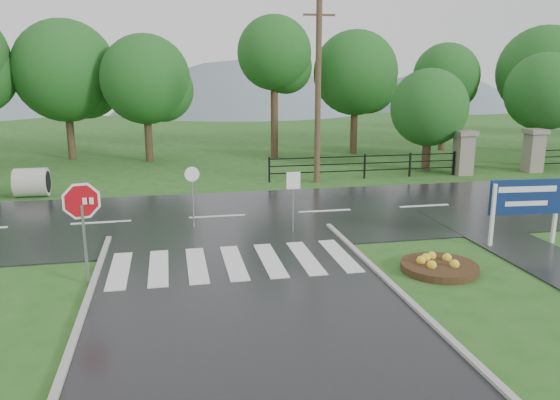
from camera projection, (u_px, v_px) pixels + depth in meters
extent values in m
plane|color=#25571D|center=(266.00, 356.00, 10.03)|extent=(120.00, 120.00, 0.00)
cube|color=black|center=(217.00, 218.00, 19.57)|extent=(90.00, 8.00, 0.04)
cube|color=#27272A|center=(536.00, 256.00, 15.50)|extent=(2.20, 11.00, 0.04)
cube|color=silver|center=(119.00, 270.00, 14.20)|extent=(0.50, 2.80, 0.02)
cube|color=silver|center=(159.00, 267.00, 14.40)|extent=(0.50, 2.80, 0.02)
cube|color=silver|center=(197.00, 265.00, 14.59)|extent=(0.50, 2.80, 0.02)
cube|color=silver|center=(234.00, 262.00, 14.79)|extent=(0.50, 2.80, 0.02)
cube|color=silver|center=(270.00, 260.00, 14.98)|extent=(0.50, 2.80, 0.02)
cube|color=silver|center=(305.00, 257.00, 15.18)|extent=(0.50, 2.80, 0.02)
cube|color=silver|center=(340.00, 255.00, 15.37)|extent=(0.50, 2.80, 0.02)
cube|color=gray|center=(463.00, 155.00, 27.60)|extent=(0.80, 0.80, 2.00)
cube|color=#6B6659|center=(465.00, 133.00, 27.34)|extent=(1.00, 1.00, 0.24)
cube|color=gray|center=(533.00, 153.00, 28.37)|extent=(0.80, 0.80, 2.00)
cube|color=#6B6659|center=(536.00, 131.00, 28.12)|extent=(1.00, 1.00, 0.24)
cube|color=black|center=(364.00, 170.00, 26.71)|extent=(9.50, 0.05, 0.05)
cube|color=black|center=(365.00, 163.00, 26.63)|extent=(9.50, 0.05, 0.05)
cube|color=black|center=(365.00, 156.00, 26.55)|extent=(9.50, 0.05, 0.05)
cube|color=black|center=(269.00, 170.00, 25.74)|extent=(0.08, 0.08, 1.20)
cube|color=black|center=(454.00, 163.00, 27.59)|extent=(0.08, 0.08, 1.20)
cube|color=black|center=(541.00, 160.00, 28.56)|extent=(0.08, 0.08, 1.20)
sphere|color=slate|center=(242.00, 234.00, 77.54)|extent=(48.00, 48.00, 48.00)
sphere|color=slate|center=(426.00, 195.00, 82.00)|extent=(36.00, 36.00, 36.00)
cylinder|color=#9E9B93|center=(32.00, 182.00, 22.78)|extent=(1.30, 1.20, 1.20)
cube|color=#939399|center=(85.00, 246.00, 13.15)|extent=(0.06, 0.06, 2.01)
cylinder|color=white|center=(81.00, 201.00, 12.91)|extent=(1.18, 0.31, 1.21)
cylinder|color=#A50B13|center=(81.00, 201.00, 12.89)|extent=(1.03, 0.28, 1.05)
cube|color=silver|center=(492.00, 216.00, 16.06)|extent=(0.10, 0.10, 1.92)
cube|color=silver|center=(556.00, 212.00, 16.47)|extent=(0.10, 0.10, 1.92)
cube|color=navy|center=(526.00, 197.00, 16.14)|extent=(2.30, 0.23, 1.06)
cube|color=white|center=(528.00, 189.00, 16.05)|extent=(1.82, 0.14, 0.17)
cube|color=white|center=(526.00, 203.00, 16.15)|extent=(1.34, 0.11, 0.14)
cylinder|color=#332111|center=(439.00, 267.00, 14.29)|extent=(2.00, 2.00, 0.20)
cube|color=#939399|center=(293.00, 205.00, 17.48)|extent=(0.04, 0.04, 1.89)
cube|color=white|center=(293.00, 180.00, 17.28)|extent=(0.45, 0.03, 0.55)
cylinder|color=#939399|center=(193.00, 200.00, 17.98)|extent=(0.06, 0.06, 1.95)
cylinder|color=white|center=(192.00, 174.00, 17.76)|extent=(0.49, 0.06, 0.49)
cylinder|color=#473523|center=(318.00, 94.00, 24.89)|extent=(0.27, 0.27, 8.20)
cube|color=brown|center=(319.00, 15.00, 24.10)|extent=(1.46, 0.09, 0.09)
cylinder|color=#3D2B1C|center=(427.00, 144.00, 28.69)|extent=(0.46, 0.46, 2.76)
sphere|color=#184F1B|center=(429.00, 107.00, 28.25)|extent=(4.00, 4.00, 4.00)
cylinder|color=#3D2B1C|center=(540.00, 136.00, 29.92)|extent=(0.48, 0.48, 3.38)
sphere|color=#184F1B|center=(545.00, 92.00, 29.38)|extent=(4.17, 4.17, 4.17)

